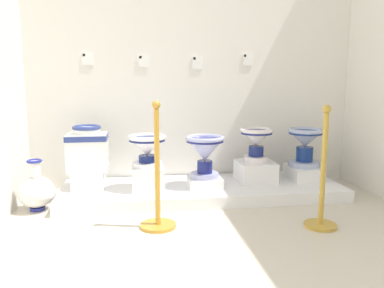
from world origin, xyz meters
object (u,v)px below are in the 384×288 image
at_px(plinth_block_leftmost, 255,171).
at_px(plinth_block_slender_white, 205,182).
at_px(decorative_vase_companion, 36,191).
at_px(antique_toilet_slender_white, 205,150).
at_px(stanchion_post_near_left, 158,194).
at_px(antique_toilet_squat_floral, 147,146).
at_px(plinth_block_pale_glazed, 304,172).
at_px(antique_toilet_central_ornate, 88,148).
at_px(antique_toilet_leftmost, 256,140).
at_px(info_placard_fourth, 248,59).
at_px(info_placard_second, 144,61).
at_px(antique_toilet_pale_glazed, 305,142).
at_px(info_placard_third, 198,62).
at_px(plinth_block_squat_floral, 148,178).
at_px(info_placard_first, 88,59).
at_px(plinth_block_central_ornate, 89,179).
at_px(stanchion_post_near_right, 322,191).

bearing_deg(plinth_block_leftmost, plinth_block_slender_white, -166.64).
relative_size(plinth_block_slender_white, decorative_vase_companion, 0.70).
height_order(antique_toilet_slender_white, stanchion_post_near_left, stanchion_post_near_left).
relative_size(antique_toilet_squat_floral, plinth_block_pale_glazed, 0.91).
relative_size(plinth_block_leftmost, plinth_block_pale_glazed, 0.95).
bearing_deg(antique_toilet_central_ornate, antique_toilet_leftmost, -0.51).
relative_size(plinth_block_pale_glazed, info_placard_fourth, 3.05).
height_order(info_placard_second, info_placard_fourth, info_placard_fourth).
xyz_separation_m(antique_toilet_pale_glazed, decorative_vase_companion, (-2.56, -0.28, -0.32)).
bearing_deg(info_placard_third, antique_toilet_slender_white, -91.24).
distance_m(plinth_block_pale_glazed, info_placard_second, 1.99).
bearing_deg(plinth_block_squat_floral, stanchion_post_near_left, -85.89).
xyz_separation_m(info_placard_first, info_placard_fourth, (1.64, -0.00, 0.01)).
xyz_separation_m(plinth_block_central_ornate, decorative_vase_companion, (-0.41, -0.28, -0.02)).
distance_m(antique_toilet_slender_white, plinth_block_leftmost, 0.61).
height_order(decorative_vase_companion, stanchion_post_near_right, stanchion_post_near_right).
xyz_separation_m(antique_toilet_central_ornate, decorative_vase_companion, (-0.41, -0.28, -0.32)).
height_order(antique_toilet_squat_floral, decorative_vase_companion, antique_toilet_squat_floral).
height_order(antique_toilet_leftmost, decorative_vase_companion, antique_toilet_leftmost).
relative_size(antique_toilet_slender_white, stanchion_post_near_left, 0.41).
bearing_deg(plinth_block_squat_floral, plinth_block_central_ornate, 165.88).
xyz_separation_m(plinth_block_squat_floral, plinth_block_slender_white, (0.54, -0.01, -0.06)).
bearing_deg(plinth_block_slender_white, antique_toilet_squat_floral, 179.44).
distance_m(antique_toilet_central_ornate, info_placard_first, 0.90).
bearing_deg(plinth_block_slender_white, antique_toilet_slender_white, 0.00).
relative_size(plinth_block_slender_white, antique_toilet_pale_glazed, 0.80).
xyz_separation_m(plinth_block_central_ornate, plinth_block_pale_glazed, (2.15, 0.00, -0.02)).
xyz_separation_m(plinth_block_leftmost, info_placard_first, (-1.63, 0.36, 1.11)).
bearing_deg(plinth_block_central_ornate, plinth_block_leftmost, -0.51).
relative_size(plinth_block_central_ornate, antique_toilet_central_ornate, 0.83).
xyz_separation_m(plinth_block_slender_white, plinth_block_leftmost, (0.54, 0.13, 0.05)).
bearing_deg(info_placard_fourth, antique_toilet_pale_glazed, -34.02).
bearing_deg(antique_toilet_leftmost, antique_toilet_slender_white, -166.64).
bearing_deg(antique_toilet_central_ornate, plinth_block_squat_floral, -14.12).
relative_size(antique_toilet_slender_white, antique_toilet_pale_glazed, 1.02).
relative_size(plinth_block_leftmost, stanchion_post_near_left, 0.38).
distance_m(antique_toilet_leftmost, plinth_block_pale_glazed, 0.63).
bearing_deg(stanchion_post_near_left, antique_toilet_leftmost, 38.16).
xyz_separation_m(plinth_block_central_ornate, stanchion_post_near_right, (1.83, -1.01, 0.09)).
relative_size(plinth_block_squat_floral, plinth_block_pale_glazed, 0.92).
xyz_separation_m(plinth_block_pale_glazed, info_placard_fourth, (-0.52, 0.35, 1.15)).
bearing_deg(antique_toilet_central_ornate, stanchion_post_near_right, -28.75).
distance_m(plinth_block_central_ornate, plinth_block_slender_white, 1.10).
xyz_separation_m(plinth_block_squat_floral, info_placard_first, (-0.55, 0.49, 1.11)).
distance_m(plinth_block_pale_glazed, info_placard_first, 2.46).
bearing_deg(antique_toilet_squat_floral, plinth_block_central_ornate, 165.88).
height_order(plinth_block_pale_glazed, info_placard_second, info_placard_second).
xyz_separation_m(decorative_vase_companion, stanchion_post_near_right, (2.25, -0.73, 0.11)).
bearing_deg(info_placard_fourth, info_placard_second, 180.00).
height_order(antique_toilet_pale_glazed, info_placard_third, info_placard_third).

